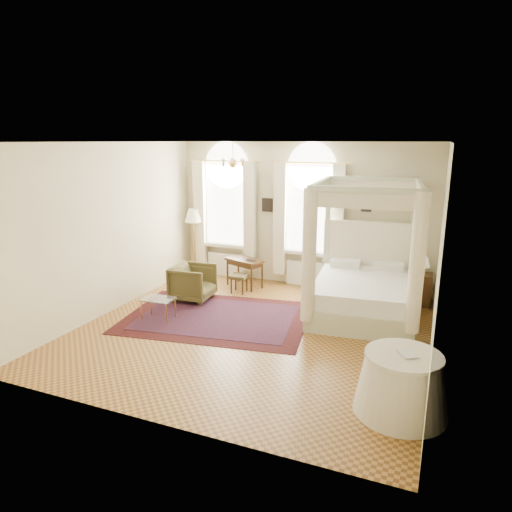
{
  "coord_description": "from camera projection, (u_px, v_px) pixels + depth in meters",
  "views": [
    {
      "loc": [
        2.95,
        -7.04,
        3.32
      ],
      "look_at": [
        -0.09,
        0.4,
        1.28
      ],
      "focal_mm": 32.0,
      "sensor_mm": 36.0,
      "label": 1
    }
  ],
  "objects": [
    {
      "name": "side_table",
      "position": [
        401.0,
        384.0,
        5.67
      ],
      "size": [
        1.16,
        1.16,
        0.79
      ],
      "color": "beige",
      "rests_on": "ground"
    },
    {
      "name": "stool",
      "position": [
        239.0,
        278.0,
        10.18
      ],
      "size": [
        0.38,
        0.38,
        0.41
      ],
      "color": "#4A3D20",
      "rests_on": "ground"
    },
    {
      "name": "floor_lamp",
      "position": [
        194.0,
        219.0,
        11.28
      ],
      "size": [
        0.43,
        0.43,
        1.69
      ],
      "color": "gold",
      "rests_on": "ground"
    },
    {
      "name": "armchair",
      "position": [
        193.0,
        283.0,
        9.73
      ],
      "size": [
        0.89,
        0.87,
        0.76
      ],
      "primitive_type": "imported",
      "rotation": [
        0.0,
        0.0,
        1.65
      ],
      "color": "#413A1B",
      "rests_on": "ground"
    },
    {
      "name": "coffee_table",
      "position": [
        158.0,
        300.0,
        8.65
      ],
      "size": [
        0.64,
        0.47,
        0.42
      ],
      "color": "silver",
      "rests_on": "ground"
    },
    {
      "name": "ground",
      "position": [
        252.0,
        330.0,
        8.22
      ],
      "size": [
        6.0,
        6.0,
        0.0
      ],
      "primitive_type": "plane",
      "color": "#A06D2E",
      "rests_on": "ground"
    },
    {
      "name": "nightstand_lamp",
      "position": [
        423.0,
        263.0,
        9.25
      ],
      "size": [
        0.26,
        0.26,
        0.38
      ],
      "color": "gold",
      "rests_on": "nightstand"
    },
    {
      "name": "chandelier",
      "position": [
        233.0,
        162.0,
        8.91
      ],
      "size": [
        0.51,
        0.45,
        0.5
      ],
      "color": "gold",
      "rests_on": "room_walls"
    },
    {
      "name": "book",
      "position": [
        400.0,
        354.0,
        5.53
      ],
      "size": [
        0.29,
        0.31,
        0.02
      ],
      "primitive_type": "imported",
      "rotation": [
        0.0,
        0.0,
        0.54
      ],
      "color": "black",
      "rests_on": "side_table"
    },
    {
      "name": "room_walls",
      "position": [
        252.0,
        222.0,
        7.73
      ],
      "size": [
        6.0,
        6.0,
        6.0
      ],
      "color": "beige",
      "rests_on": "ground"
    },
    {
      "name": "wall_pictures",
      "position": [
        306.0,
        205.0,
        10.39
      ],
      "size": [
        2.54,
        0.03,
        0.39
      ],
      "color": "black",
      "rests_on": "room_walls"
    },
    {
      "name": "window_left",
      "position": [
        226.0,
        218.0,
        11.13
      ],
      "size": [
        1.62,
        0.27,
        3.29
      ],
      "color": "silver",
      "rests_on": "room_walls"
    },
    {
      "name": "nightstand",
      "position": [
        420.0,
        289.0,
        9.47
      ],
      "size": [
        0.47,
        0.43,
        0.66
      ],
      "primitive_type": "cube",
      "rotation": [
        0.0,
        0.0,
        0.02
      ],
      "color": "#37200F",
      "rests_on": "ground"
    },
    {
      "name": "canopy_bed",
      "position": [
        363.0,
        286.0,
        8.79
      ],
      "size": [
        2.19,
        2.59,
        2.6
      ],
      "color": "#B2B895",
      "rests_on": "ground"
    },
    {
      "name": "window_right",
      "position": [
        309.0,
        224.0,
        10.36
      ],
      "size": [
        1.62,
        0.27,
        3.29
      ],
      "color": "silver",
      "rests_on": "room_walls"
    },
    {
      "name": "laptop",
      "position": [
        252.0,
        260.0,
        10.42
      ],
      "size": [
        0.32,
        0.24,
        0.02
      ],
      "primitive_type": "imported",
      "rotation": [
        0.0,
        0.0,
        2.95
      ],
      "color": "black",
      "rests_on": "writing_desk"
    },
    {
      "name": "oriental_rug",
      "position": [
        217.0,
        317.0,
        8.82
      ],
      "size": [
        3.79,
        2.98,
        0.01
      ],
      "color": "#3F0F0F",
      "rests_on": "ground"
    },
    {
      "name": "writing_desk",
      "position": [
        245.0,
        263.0,
        10.55
      ],
      "size": [
        1.0,
        0.75,
        0.67
      ],
      "color": "#37200F",
      "rests_on": "ground"
    }
  ]
}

